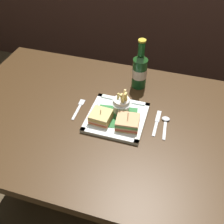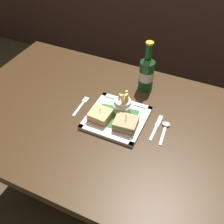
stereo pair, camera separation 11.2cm
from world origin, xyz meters
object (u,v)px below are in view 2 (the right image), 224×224
at_px(sandwich_half_left, 100,116).
at_px(spoon, 165,127).
at_px(knife, 156,126).
at_px(sandwich_half_right, 126,124).
at_px(square_plate, 117,118).
at_px(dining_table, 108,132).
at_px(beer_bottle, 147,72).
at_px(fork, 81,105).
at_px(fries_cup, 123,104).

bearing_deg(sandwich_half_left, spoon, 15.88).
height_order(knife, spoon, spoon).
bearing_deg(sandwich_half_right, knife, 31.21).
relative_size(square_plate, knife, 1.57).
bearing_deg(square_plate, dining_table, -162.30).
relative_size(sandwich_half_left, spoon, 0.67).
relative_size(dining_table, sandwich_half_right, 13.74).
relative_size(sandwich_half_left, beer_bottle, 0.35).
height_order(square_plate, fork, square_plate).
xyz_separation_m(sandwich_half_right, knife, (0.11, 0.07, -0.03)).
xyz_separation_m(fries_cup, beer_bottle, (0.03, 0.21, 0.04)).
height_order(sandwich_half_left, spoon, sandwich_half_left).
distance_m(sandwich_half_left, spoon, 0.28).
xyz_separation_m(sandwich_half_right, spoon, (0.15, 0.08, -0.03)).
relative_size(beer_bottle, knife, 1.60).
bearing_deg(sandwich_half_right, fork, 167.44).
bearing_deg(knife, square_plate, -170.40).
bearing_deg(beer_bottle, sandwich_half_left, -108.34).
height_order(beer_bottle, fork, beer_bottle).
relative_size(dining_table, knife, 8.80).
bearing_deg(knife, fries_cup, 175.02).
distance_m(beer_bottle, knife, 0.28).
relative_size(sandwich_half_left, fork, 0.64).
xyz_separation_m(dining_table, sandwich_half_right, (0.10, -0.03, 0.12)).
relative_size(sandwich_half_left, sandwich_half_right, 0.88).
xyz_separation_m(sandwich_half_right, fries_cup, (-0.05, 0.08, 0.03)).
xyz_separation_m(square_plate, fork, (-0.18, 0.01, -0.01)).
xyz_separation_m(dining_table, square_plate, (0.04, 0.01, 0.10)).
distance_m(sandwich_half_right, spoon, 0.17).
height_order(sandwich_half_right, fork, sandwich_half_right).
height_order(square_plate, spoon, square_plate).
bearing_deg(square_plate, knife, 9.60).
bearing_deg(spoon, dining_table, -168.93).
distance_m(square_plate, beer_bottle, 0.27).
distance_m(dining_table, beer_bottle, 0.33).
bearing_deg(fork, spoon, 3.19).
bearing_deg(dining_table, sandwich_half_right, -15.88).
distance_m(dining_table, sandwich_half_left, 0.13).
relative_size(beer_bottle, spoon, 1.88).
relative_size(square_plate, spoon, 1.84).
bearing_deg(fork, square_plate, -4.38).
distance_m(sandwich_half_right, fries_cup, 0.10).
relative_size(square_plate, beer_bottle, 0.98).
xyz_separation_m(sandwich_half_left, knife, (0.23, 0.07, -0.03)).
bearing_deg(fries_cup, knife, -4.98).
xyz_separation_m(sandwich_half_left, sandwich_half_right, (0.12, -0.00, 0.00)).
distance_m(fries_cup, fork, 0.20).
xyz_separation_m(sandwich_half_left, fries_cup, (0.07, 0.08, 0.03)).
bearing_deg(knife, dining_table, -168.88).
xyz_separation_m(sandwich_half_right, beer_bottle, (-0.02, 0.30, 0.06)).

